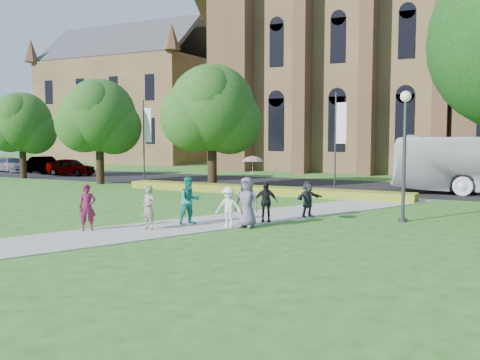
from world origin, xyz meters
The scene contains 22 objects.
ground centered at (0.00, 0.00, 0.00)m, with size 160.00×160.00×0.00m, color #2B631D.
road centered at (0.00, 20.00, 0.01)m, with size 160.00×10.00×0.02m, color black.
footpath centered at (0.00, 1.00, 0.02)m, with size 3.20×30.00×0.04m, color #B2B2A8.
flower_hedge centered at (-2.00, 13.20, 0.23)m, with size 18.00×1.40×0.45m, color gold.
building_west centered at (-34.00, 42.00, 9.21)m, with size 22.00×14.00×18.30m.
streetlamp centered at (7.50, 6.50, 3.30)m, with size 0.44×0.44×5.24m.
street_tree_0 centered at (-15.00, 14.00, 4.87)m, with size 5.20×5.20×7.50m.
street_tree_1 centered at (-6.00, 14.50, 5.22)m, with size 5.60×5.60×8.05m.
street_tree_2 centered at (-24.00, 15.00, 4.53)m, with size 4.80×4.80×6.95m.
banner_pole_0 centered at (2.11, 15.20, 3.39)m, with size 0.70×0.10×6.00m.
banner_pole_1 centered at (-11.89, 15.20, 3.39)m, with size 0.70×0.10×6.00m.
car_0 centered at (-22.82, 19.02, 0.77)m, with size 1.76×4.38×1.49m, color gray.
car_1 centered at (-26.59, 19.61, 0.79)m, with size 1.62×4.65×1.53m, color gray.
car_2 centered at (-31.04, 19.77, 0.69)m, with size 1.89×4.65×1.35m, color gray.
pedestrian_0 centered at (-2.29, -0.97, 0.88)m, with size 0.61×0.40×1.68m, color maroon.
pedestrian_1 centered at (0.28, 1.87, 0.96)m, with size 0.89×0.70×1.84m, color #1B8879.
pedestrian_2 centered at (1.93, 1.99, 0.80)m, with size 0.98×0.56×1.52m, color white.
pedestrian_3 centered at (2.66, 3.74, 0.84)m, with size 0.94×0.39×1.60m, color black.
pedestrian_4 centered at (2.53, 2.34, 0.98)m, with size 0.92×0.60×1.88m, color slate.
pedestrian_5 centered at (3.72, 5.74, 0.81)m, with size 1.42×0.45×1.53m, color #2B2D34.
pedestrian_6 centered at (-0.42, 0.19, 0.85)m, with size 0.59×0.39×1.61m, color gray.
parasol centered at (2.71, 2.44, 2.27)m, with size 0.80×0.80×0.70m, color #CA8F93.
Camera 1 is at (11.35, -15.53, 3.48)m, focal length 40.00 mm.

